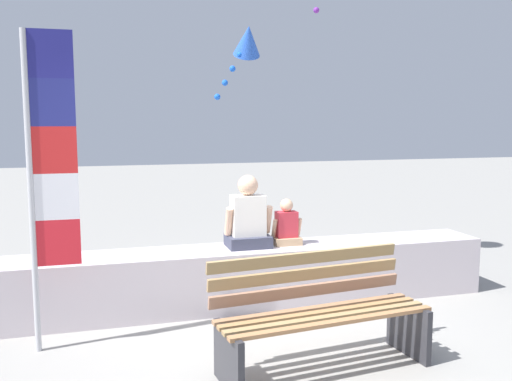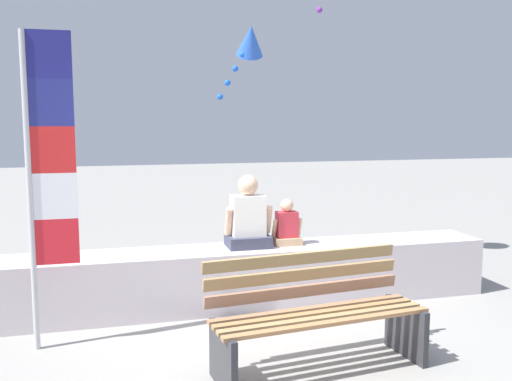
{
  "view_description": "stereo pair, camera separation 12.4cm",
  "coord_description": "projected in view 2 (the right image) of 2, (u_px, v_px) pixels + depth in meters",
  "views": [
    {
      "loc": [
        -1.43,
        -4.48,
        1.96
      ],
      "look_at": [
        0.14,
        1.06,
        1.22
      ],
      "focal_mm": 39.22,
      "sensor_mm": 36.0,
      "label": 1
    },
    {
      "loc": [
        -1.31,
        -4.52,
        1.96
      ],
      "look_at": [
        0.14,
        1.06,
        1.22
      ],
      "focal_mm": 39.22,
      "sensor_mm": 36.0,
      "label": 2
    }
  ],
  "objects": [
    {
      "name": "park_bench",
      "position": [
        316.0,
        316.0,
        4.4
      ],
      "size": [
        1.77,
        0.8,
        0.88
      ],
      "color": "#A6744B",
      "rests_on": "ground"
    },
    {
      "name": "seawall_ledge",
      "position": [
        243.0,
        276.0,
        5.89
      ],
      "size": [
        5.36,
        0.62,
        0.62
      ],
      "primitive_type": "cube",
      "color": "#C1B5BB",
      "rests_on": "ground"
    },
    {
      "name": "person_child",
      "position": [
        287.0,
        227.0,
        5.99
      ],
      "size": [
        0.32,
        0.24,
        0.49
      ],
      "color": "tan",
      "rests_on": "seawall_ledge"
    },
    {
      "name": "flag_banner",
      "position": [
        44.0,
        167.0,
        4.64
      ],
      "size": [
        0.4,
        0.05,
        2.68
      ],
      "color": "#B7B7BC",
      "rests_on": "ground"
    },
    {
      "name": "person_adult",
      "position": [
        248.0,
        219.0,
        5.87
      ],
      "size": [
        0.5,
        0.37,
        0.76
      ],
      "color": "#383C4F",
      "rests_on": "seawall_ledge"
    },
    {
      "name": "kite_blue",
      "position": [
        250.0,
        42.0,
        7.2
      ],
      "size": [
        0.64,
        0.53,
        1.02
      ],
      "color": "blue"
    },
    {
      "name": "ground_plane",
      "position": [
        271.0,
        343.0,
        4.91
      ],
      "size": [
        40.0,
        40.0,
        0.0
      ],
      "primitive_type": "plane",
      "color": "gray"
    }
  ]
}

